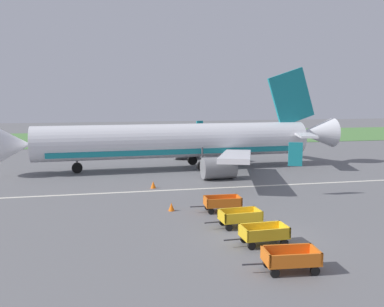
{
  "coord_description": "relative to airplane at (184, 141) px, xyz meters",
  "views": [
    {
      "loc": [
        -8.86,
        -21.93,
        8.09
      ],
      "look_at": [
        -0.88,
        15.56,
        2.8
      ],
      "focal_mm": 39.49,
      "sensor_mm": 36.0,
      "label": 1
    }
  ],
  "objects": [
    {
      "name": "ground_plane",
      "position": [
        0.05,
        -23.6,
        -3.05
      ],
      "size": [
        220.0,
        220.0,
        0.0
      ],
      "primitive_type": "plane",
      "color": "slate"
    },
    {
      "name": "baggage_cart_fourth_in_row",
      "position": [
        -0.74,
        -17.83,
        -2.45
      ],
      "size": [
        3.57,
        1.49,
        1.07
      ],
      "color": "orange",
      "rests_on": "ground"
    },
    {
      "name": "airplane",
      "position": [
        0.0,
        0.0,
        0.0
      ],
      "size": [
        37.6,
        30.28,
        11.34
      ],
      "color": "silver",
      "rests_on": "ground"
    },
    {
      "name": "traffic_cone_mid_apron",
      "position": [
        -4.2,
        -16.88,
        -2.76
      ],
      "size": [
        0.44,
        0.44,
        0.58
      ],
      "primitive_type": "cone",
      "color": "orange",
      "rests_on": "ground"
    },
    {
      "name": "baggage_cart_second_in_row",
      "position": [
        -0.37,
        -24.69,
        -2.45
      ],
      "size": [
        3.57,
        1.47,
        1.07
      ],
      "color": "gold",
      "rests_on": "ground"
    },
    {
      "name": "baggage_cart_nearest",
      "position": [
        -0.48,
        -28.27,
        -2.45
      ],
      "size": [
        3.6,
        1.61,
        1.07
      ],
      "color": "orange",
      "rests_on": "ground"
    },
    {
      "name": "apron_stripe",
      "position": [
        0.05,
        -10.43,
        -3.05
      ],
      "size": [
        120.0,
        0.36,
        0.01
      ],
      "primitive_type": "cube",
      "color": "silver",
      "rests_on": "ground"
    },
    {
      "name": "traffic_cone_near_plane",
      "position": [
        -4.59,
        -9.29,
        -2.74
      ],
      "size": [
        0.48,
        0.48,
        0.63
      ],
      "primitive_type": "cone",
      "color": "orange",
      "rests_on": "ground"
    },
    {
      "name": "baggage_cart_third_in_row",
      "position": [
        -0.65,
        -21.42,
        -2.45
      ],
      "size": [
        3.59,
        1.54,
        1.07
      ],
      "color": "gold",
      "rests_on": "ground"
    },
    {
      "name": "grass_strip",
      "position": [
        0.05,
        35.62,
        -3.02
      ],
      "size": [
        220.0,
        28.0,
        0.06
      ],
      "primitive_type": "cube",
      "color": "#518442",
      "rests_on": "ground"
    }
  ]
}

